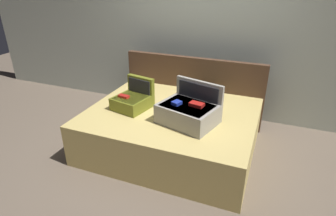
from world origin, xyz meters
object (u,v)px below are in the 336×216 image
at_px(bed, 172,130).
at_px(hard_case_medium, 133,100).
at_px(hard_case_large, 189,111).
at_px(pillow_near_headboard, 205,91).

xyz_separation_m(bed, hard_case_medium, (-0.48, -0.07, 0.36)).
distance_m(hard_case_large, hard_case_medium, 0.76).
relative_size(hard_case_large, hard_case_medium, 1.44).
relative_size(bed, hard_case_medium, 4.10).
height_order(bed, hard_case_medium, hard_case_medium).
bearing_deg(bed, hard_case_large, -34.13).
distance_m(bed, hard_case_medium, 0.61).
bearing_deg(bed, hard_case_medium, -171.23).
height_order(hard_case_large, hard_case_medium, hard_case_large).
bearing_deg(pillow_near_headboard, hard_case_large, -89.23).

